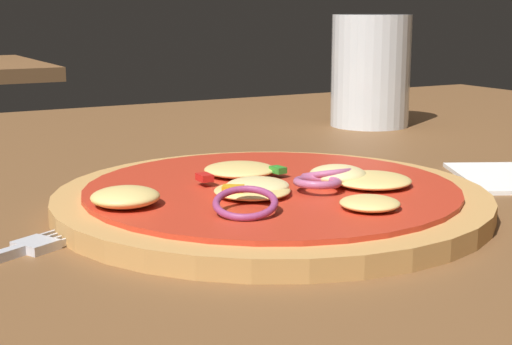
# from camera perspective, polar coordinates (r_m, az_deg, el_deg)

# --- Properties ---
(dining_table) EXTENTS (1.38, 1.02, 0.03)m
(dining_table) POSITION_cam_1_polar(r_m,az_deg,el_deg) (0.51, -3.20, -3.71)
(dining_table) COLOR brown
(dining_table) RESTS_ON ground
(pizza) EXTENTS (0.27, 0.27, 0.03)m
(pizza) POSITION_cam_1_polar(r_m,az_deg,el_deg) (0.48, 1.19, -1.81)
(pizza) COLOR tan
(pizza) RESTS_ON dining_table
(beer_glass) EXTENTS (0.08, 0.08, 0.12)m
(beer_glass) POSITION_cam_1_polar(r_m,az_deg,el_deg) (0.83, 8.34, 7.08)
(beer_glass) COLOR silver
(beer_glass) RESTS_ON dining_table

